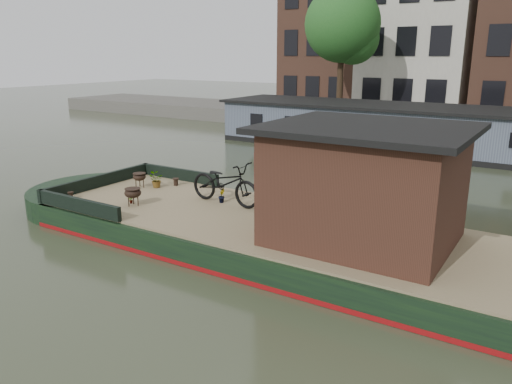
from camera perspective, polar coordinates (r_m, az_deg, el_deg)
The scene contains 18 objects.
ground at distance 11.91m, azimuth 1.86°, elevation -6.35°, with size 120.00×120.00×0.00m, color #2A301F.
houseboat_hull at distance 12.49m, azimuth -3.41°, elevation -3.96°, with size 14.01×4.02×0.60m.
houseboat_deck at distance 11.69m, azimuth 1.89°, elevation -3.50°, with size 11.80×3.80×0.05m, color #856E52.
bow_bulwark at distance 14.74m, azimuth -15.34°, elevation 0.79°, with size 3.00×4.00×0.35m.
cabin at distance 10.44m, azimuth 12.34°, elevation 0.99°, with size 4.00×3.50×2.42m.
bicycle at distance 12.93m, azimuth -3.55°, elevation 1.07°, with size 0.75×2.15×1.13m, color black.
potted_plant_a at distance 11.91m, azimuth 0.39°, elevation -1.98°, with size 0.21×0.14×0.40m, color maroon.
potted_plant_b at distance 13.14m, azimuth -3.97°, elevation -0.42°, with size 0.20×0.16×0.36m, color maroon.
potted_plant_c at distance 14.86m, azimuth -11.41°, elevation 1.36°, with size 0.41×0.35×0.45m, color #AC5232.
potted_plant_e at distance 13.45m, azimuth -14.14°, elevation -0.69°, with size 0.15×0.10×0.28m, color #9E622E.
brazier_front at distance 13.21m, azimuth -13.87°, elevation -0.55°, with size 0.43×0.43×0.46m, color black, non-canonical shape.
brazier_rear at distance 14.99m, azimuth -13.16°, elevation 1.33°, with size 0.40×0.40×0.43m, color black, non-canonical shape.
bollard_port at distance 15.02m, azimuth -9.15°, elevation 1.15°, with size 0.19×0.19×0.22m, color black.
bollard_stbd at distance 14.40m, azimuth -20.41°, elevation -0.34°, with size 0.16×0.16×0.18m, color black.
dinghy at distance 21.72m, azimuth 5.25°, elevation 4.65°, with size 2.50×3.49×0.72m, color black.
far_houseboat at distance 24.44m, azimuth 18.89°, elevation 6.54°, with size 20.40×4.40×2.11m.
quay at distance 30.82m, azimuth 21.75°, elevation 6.99°, with size 60.00×6.00×0.90m, color #47443F.
tree_left at distance 31.04m, azimuth 10.14°, elevation 17.98°, with size 4.40×4.40×7.40m.
Camera 1 is at (5.58, -9.54, 4.43)m, focal length 35.00 mm.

